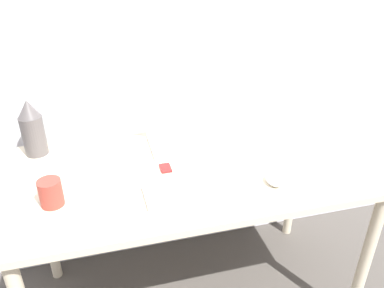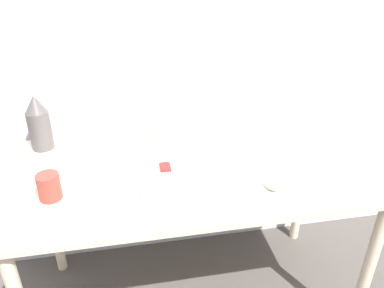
{
  "view_description": "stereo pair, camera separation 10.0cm",
  "coord_description": "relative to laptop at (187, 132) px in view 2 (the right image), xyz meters",
  "views": [
    {
      "loc": [
        -0.35,
        -0.9,
        1.59
      ],
      "look_at": [
        -0.01,
        0.39,
        0.87
      ],
      "focal_mm": 35.0,
      "sensor_mm": 36.0,
      "label": 1
    },
    {
      "loc": [
        -0.25,
        -0.92,
        1.59
      ],
      "look_at": [
        -0.01,
        0.39,
        0.87
      ],
      "focal_mm": 35.0,
      "sensor_mm": 36.0,
      "label": 2
    }
  ],
  "objects": [
    {
      "name": "wall_back",
      "position": [
        -0.01,
        0.21,
        0.43
      ],
      "size": [
        6.0,
        0.05,
        2.5
      ],
      "color": "silver",
      "rests_on": "ground_plane"
    },
    {
      "name": "desk",
      "position": [
        -0.01,
        -0.22,
        -0.14
      ],
      "size": [
        1.47,
        0.74,
        0.77
      ],
      "color": "beige",
      "rests_on": "ground_plane"
    },
    {
      "name": "laptop",
      "position": [
        0.0,
        0.0,
        0.0
      ],
      "size": [
        0.32,
        0.24,
        0.23
      ],
      "color": "white",
      "rests_on": "desk"
    },
    {
      "name": "keyboard",
      "position": [
        -0.03,
        -0.4,
        -0.04
      ],
      "size": [
        0.42,
        0.15,
        0.02
      ],
      "color": "white",
      "rests_on": "desk"
    },
    {
      "name": "mouse",
      "position": [
        0.25,
        -0.42,
        -0.03
      ],
      "size": [
        0.06,
        0.09,
        0.04
      ],
      "color": "silver",
      "rests_on": "desk"
    },
    {
      "name": "vase",
      "position": [
        -0.65,
        0.06,
        0.07
      ],
      "size": [
        0.1,
        0.1,
        0.25
      ],
      "color": "#514C4C",
      "rests_on": "desk"
    },
    {
      "name": "mp3_player",
      "position": [
        -0.13,
        -0.21,
        -0.05
      ],
      "size": [
        0.04,
        0.07,
        0.01
      ],
      "color": "red",
      "rests_on": "desk"
    },
    {
      "name": "mug",
      "position": [
        -0.56,
        -0.34,
        -0.0
      ],
      "size": [
        0.08,
        0.08,
        0.1
      ],
      "color": "#9E382D",
      "rests_on": "desk"
    }
  ]
}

